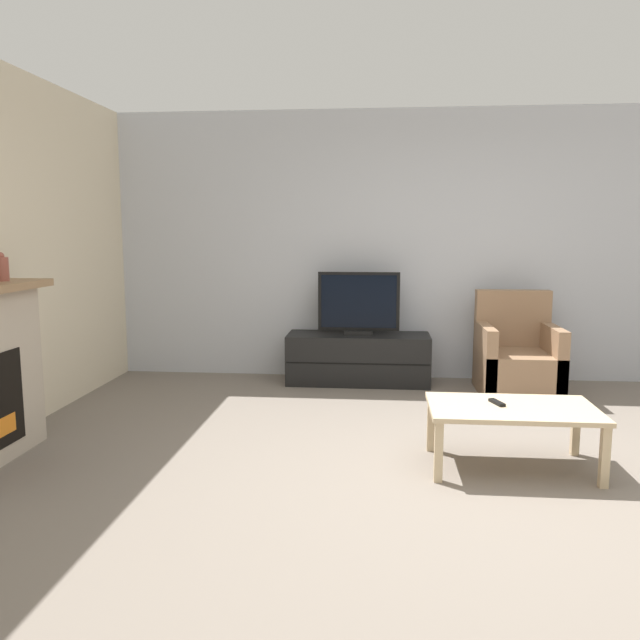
% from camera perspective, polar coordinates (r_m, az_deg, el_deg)
% --- Properties ---
extents(ground_plane, '(24.00, 24.00, 0.00)m').
position_cam_1_polar(ground_plane, '(3.92, 13.68, -14.57)').
color(ground_plane, slate).
extents(wall_back, '(12.00, 0.06, 2.70)m').
position_cam_1_polar(wall_back, '(6.43, 10.43, 6.66)').
color(wall_back, silver).
rests_on(wall_back, ground).
extents(mantel_vase_right, '(0.10, 0.10, 0.19)m').
position_cam_1_polar(mantel_vase_right, '(4.69, -27.16, 4.26)').
color(mantel_vase_right, '#994C3D').
rests_on(mantel_vase_right, fireplace).
extents(tv_stand, '(1.40, 0.51, 0.49)m').
position_cam_1_polar(tv_stand, '(6.21, 3.52, -3.54)').
color(tv_stand, black).
rests_on(tv_stand, ground).
extents(tv, '(0.80, 0.18, 0.62)m').
position_cam_1_polar(tv, '(6.13, 3.56, 1.35)').
color(tv, black).
rests_on(tv, tv_stand).
extents(armchair, '(0.70, 0.76, 0.94)m').
position_cam_1_polar(armchair, '(6.09, 17.53, -3.60)').
color(armchair, '#937051').
rests_on(armchair, ground).
extents(coffee_table, '(1.04, 0.63, 0.40)m').
position_cam_1_polar(coffee_table, '(4.16, 17.16, -8.17)').
color(coffee_table, '#CCB289').
rests_on(coffee_table, ground).
extents(remote, '(0.09, 0.15, 0.02)m').
position_cam_1_polar(remote, '(4.16, 15.87, -7.27)').
color(remote, black).
rests_on(remote, coffee_table).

